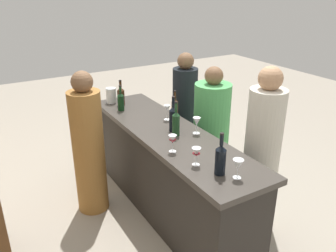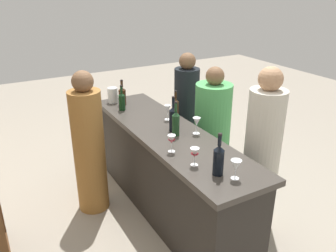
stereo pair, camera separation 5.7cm
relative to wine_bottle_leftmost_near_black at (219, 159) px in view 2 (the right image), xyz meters
The scene contains 18 objects.
ground_plane 1.36m from the wine_bottle_leftmost_near_black, ahead, with size 12.00×12.00×0.00m, color #9E9384.
bar_counter 1.04m from the wine_bottle_leftmost_near_black, ahead, with size 2.35×0.61×0.91m.
wine_bottle_leftmost_near_black is the anchor object (origin of this frame).
wine_bottle_second_left_olive_green 0.75m from the wine_bottle_leftmost_near_black, ahead, with size 0.07×0.07×0.32m.
wine_bottle_center_near_black 0.85m from the wine_bottle_leftmost_near_black, ahead, with size 0.08×0.08×0.34m.
wine_bottle_second_right_amber_brown 1.16m from the wine_bottle_leftmost_near_black, 15.03° to the right, with size 0.07×0.07×0.29m.
wine_bottle_rightmost_dark_green 1.62m from the wine_bottle_leftmost_near_black, ahead, with size 0.07×0.07×0.28m.
wine_bottle_far_right_amber_brown 1.76m from the wine_bottle_leftmost_near_black, ahead, with size 0.08×0.08×0.29m.
wine_glass_near_left 0.74m from the wine_bottle_leftmost_near_black, 21.43° to the right, with size 0.07×0.07×0.16m.
wine_glass_near_center 1.14m from the wine_bottle_leftmost_near_black, 10.55° to the right, with size 0.07×0.07×0.16m.
wine_glass_near_right 0.13m from the wine_bottle_leftmost_near_black, 147.41° to the right, with size 0.08×0.08×0.15m.
wine_glass_far_left 0.21m from the wine_bottle_leftmost_near_black, 20.78° to the left, with size 0.07×0.07×0.15m.
wine_glass_far_center 0.49m from the wine_bottle_leftmost_near_black, 13.34° to the left, with size 0.07×0.07×0.15m.
water_pitcher 1.91m from the wine_bottle_leftmost_near_black, ahead, with size 0.12×0.12×0.17m.
person_left_guest 1.90m from the wine_bottle_leftmost_near_black, 25.27° to the right, with size 0.37×0.37×1.44m.
person_center_guest 0.82m from the wine_bottle_leftmost_near_black, 69.05° to the right, with size 0.37×0.37×1.58m.
person_right_guest 1.37m from the wine_bottle_leftmost_near_black, 34.81° to the right, with size 0.48×0.48×1.41m.
person_server_behind 1.49m from the wine_bottle_leftmost_near_black, 23.07° to the left, with size 0.38×0.38×1.47m.
Camera 2 is at (-2.63, 1.48, 2.24)m, focal length 37.34 mm.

